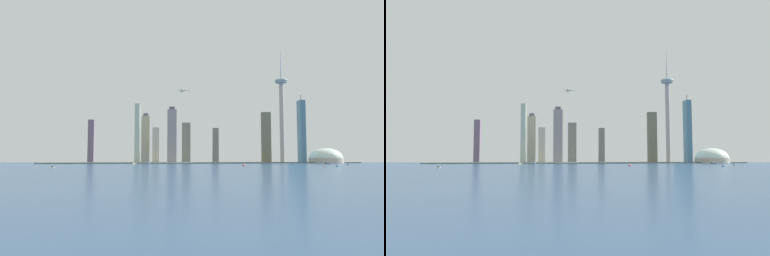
% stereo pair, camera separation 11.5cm
% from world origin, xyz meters
% --- Properties ---
extents(ground_plane, '(6000.00, 6000.00, 0.00)m').
position_xyz_m(ground_plane, '(0.00, 0.00, 0.00)').
color(ground_plane, '#2F4C6F').
extents(waterfront_pier, '(833.06, 62.44, 2.44)m').
position_xyz_m(waterfront_pier, '(0.00, 437.13, 1.22)').
color(waterfront_pier, slate).
rests_on(waterfront_pier, ground).
extents(observation_tower, '(34.53, 34.53, 314.97)m').
position_xyz_m(observation_tower, '(218.23, 447.03, 159.61)').
color(observation_tower, '#AFA5A2').
rests_on(observation_tower, ground).
extents(stadium_dome, '(89.23, 89.23, 51.45)m').
position_xyz_m(stadium_dome, '(330.36, 427.83, 12.14)').
color(stadium_dome, '#C2B29B').
rests_on(stadium_dome, ground).
extents(skyscraper_0, '(22.02, 25.42, 110.21)m').
position_xyz_m(skyscraper_0, '(-40.18, 491.89, 55.10)').
color(skyscraper_0, slate).
rests_on(skyscraper_0, ground).
extents(skyscraper_1, '(12.81, 20.58, 156.15)m').
position_xyz_m(skyscraper_1, '(-172.08, 451.87, 78.07)').
color(skyscraper_1, beige).
rests_on(skyscraper_1, ground).
extents(skyscraper_2, '(24.23, 19.53, 150.35)m').
position_xyz_m(skyscraper_2, '(-80.75, 457.81, 72.82)').
color(skyscraper_2, gray).
rests_on(skyscraper_2, ground).
extents(skyscraper_3, '(15.57, 26.96, 98.37)m').
position_xyz_m(skyscraper_3, '(46.68, 523.81, 49.18)').
color(skyscraper_3, slate).
rests_on(skyscraper_3, ground).
extents(skyscraper_4, '(16.61, 13.63, 120.09)m').
position_xyz_m(skyscraper_4, '(-305.07, 523.89, 60.05)').
color(skyscraper_4, slate).
rests_on(skyscraper_4, ground).
extents(skyscraper_5, '(23.48, 15.74, 137.76)m').
position_xyz_m(skyscraper_5, '(175.49, 453.15, 68.88)').
color(skyscraper_5, '#736F57').
rests_on(skyscraper_5, ground).
extents(skyscraper_6, '(25.60, 18.55, 128.57)m').
position_xyz_m(skyscraper_6, '(282.41, 539.09, 62.67)').
color(skyscraper_6, '#5E92AD').
rests_on(skyscraper_6, ground).
extents(skyscraper_7, '(23.47, 18.26, 139.23)m').
position_xyz_m(skyscraper_7, '(-153.20, 520.68, 67.17)').
color(skyscraper_7, '#B9AF93').
rests_on(skyscraper_7, ground).
extents(skyscraper_8, '(17.31, 19.65, 93.51)m').
position_xyz_m(skyscraper_8, '(-123.33, 451.61, 46.75)').
color(skyscraper_8, beige).
rests_on(skyscraper_8, ground).
extents(skyscraper_9, '(14.19, 26.07, 182.59)m').
position_xyz_m(skyscraper_9, '(264.46, 426.55, 83.76)').
color(skyscraper_9, teal).
rests_on(skyscraper_9, ground).
extents(boat_0, '(4.02, 7.15, 7.74)m').
position_xyz_m(boat_0, '(294.47, 253.69, 1.34)').
color(boat_0, beige).
rests_on(boat_0, ground).
extents(boat_1, '(13.39, 8.93, 8.51)m').
position_xyz_m(boat_1, '(-170.68, 338.70, 1.35)').
color(boat_1, beige).
rests_on(boat_1, ground).
extents(boat_2, '(5.30, 6.76, 10.88)m').
position_xyz_m(boat_2, '(-137.09, 335.21, 1.89)').
color(boat_2, navy).
rests_on(boat_2, ground).
extents(boat_3, '(9.30, 17.30, 8.54)m').
position_xyz_m(boat_3, '(-291.26, 139.86, 1.22)').
color(boat_3, white).
rests_on(boat_3, ground).
extents(boat_4, '(14.02, 10.08, 4.53)m').
position_xyz_m(boat_4, '(301.18, 361.83, 1.64)').
color(boat_4, '#212330').
rests_on(boat_4, ground).
extents(boat_6, '(6.50, 9.10, 4.00)m').
position_xyz_m(boat_6, '(58.13, 223.92, 1.50)').
color(boat_6, '#B1252F').
rests_on(boat_6, ground).
extents(boat_7, '(10.32, 9.65, 3.32)m').
position_xyz_m(boat_7, '(230.17, 176.54, 1.20)').
color(boat_7, navy).
rests_on(boat_7, ground).
extents(channel_buoy_0, '(1.47, 1.47, 1.84)m').
position_xyz_m(channel_buoy_0, '(-146.19, 299.58, 0.92)').
color(channel_buoy_0, '#E54C19').
rests_on(channel_buoy_0, ground).
extents(channel_buoy_1, '(1.81, 1.81, 2.92)m').
position_xyz_m(channel_buoy_1, '(186.18, 143.40, 1.46)').
color(channel_buoy_1, '#E54C19').
rests_on(channel_buoy_1, ground).
extents(airplane, '(32.34, 31.82, 7.84)m').
position_xyz_m(airplane, '(-53.34, 414.65, 186.86)').
color(airplane, '#B7C0C1').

